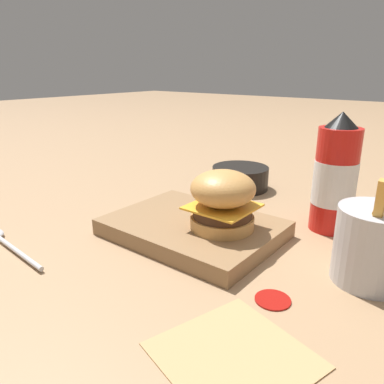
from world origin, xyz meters
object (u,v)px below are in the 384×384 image
(spoon, at_px, (1,239))
(ketchup_bottle, at_px, (335,178))
(fries_basket, at_px, (374,244))
(side_bowl, at_px, (240,177))
(serving_board, at_px, (192,229))
(burger, at_px, (223,200))

(spoon, bearing_deg, ketchup_bottle, -131.35)
(spoon, bearing_deg, fries_basket, -148.91)
(side_bowl, bearing_deg, spoon, -107.18)
(ketchup_bottle, height_order, spoon, ketchup_bottle)
(serving_board, distance_m, burger, 0.08)
(serving_board, height_order, spoon, serving_board)
(burger, bearing_deg, fries_basket, 7.58)
(ketchup_bottle, bearing_deg, spoon, -135.88)
(serving_board, relative_size, fries_basket, 1.75)
(ketchup_bottle, xyz_separation_m, fries_basket, (0.10, -0.13, -0.04))
(burger, bearing_deg, spoon, -141.98)
(fries_basket, xyz_separation_m, spoon, (-0.49, -0.24, -0.05))
(fries_basket, height_order, spoon, fries_basket)
(ketchup_bottle, height_order, side_bowl, ketchup_bottle)
(serving_board, distance_m, side_bowl, 0.28)
(ketchup_bottle, bearing_deg, burger, -125.02)
(fries_basket, bearing_deg, spoon, -153.44)
(serving_board, bearing_deg, fries_basket, 7.87)
(ketchup_bottle, distance_m, side_bowl, 0.27)
(fries_basket, bearing_deg, serving_board, -172.13)
(burger, distance_m, fries_basket, 0.22)
(ketchup_bottle, xyz_separation_m, spoon, (-0.39, -0.38, -0.09))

